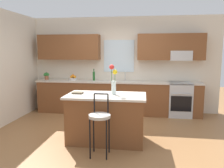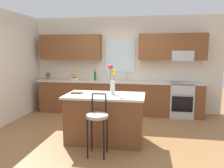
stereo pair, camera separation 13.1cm
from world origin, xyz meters
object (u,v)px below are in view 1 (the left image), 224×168
(bar_stool_near, at_px, (100,119))
(oven_range, at_px, (179,99))
(kitchen_island, at_px, (106,118))
(potted_plant_small, at_px, (46,76))
(cookbook, at_px, (78,93))
(bottle_olive_oil, at_px, (94,76))
(fruit_bowl_oranges, at_px, (73,78))
(flower_vase, at_px, (113,80))

(bar_stool_near, bearing_deg, oven_range, 57.30)
(kitchen_island, bearing_deg, potted_plant_small, 136.14)
(cookbook, relative_size, bottle_olive_oil, 0.61)
(cookbook, xyz_separation_m, fruit_bowl_oranges, (-0.73, 1.98, 0.04))
(oven_range, height_order, kitchen_island, same)
(oven_range, relative_size, flower_vase, 1.61)
(bar_stool_near, xyz_separation_m, bottle_olive_oil, (-0.68, 2.63, 0.42))
(oven_range, xyz_separation_m, kitchen_island, (-1.67, -1.99, 0.00))
(kitchen_island, relative_size, bar_stool_near, 1.45)
(kitchen_island, distance_m, fruit_bowl_oranges, 2.45)
(oven_range, distance_m, kitchen_island, 2.60)
(fruit_bowl_oranges, bearing_deg, kitchen_island, -57.26)
(bar_stool_near, xyz_separation_m, fruit_bowl_oranges, (-1.30, 2.63, 0.34))
(flower_vase, bearing_deg, kitchen_island, -156.71)
(fruit_bowl_oranges, bearing_deg, cookbook, -69.75)
(bottle_olive_oil, bearing_deg, cookbook, -86.52)
(flower_vase, height_order, bottle_olive_oil, flower_vase)
(cookbook, distance_m, fruit_bowl_oranges, 2.11)
(oven_range, bearing_deg, cookbook, -138.84)
(bar_stool_near, bearing_deg, cookbook, 130.97)
(kitchen_island, xyz_separation_m, cookbook, (-0.56, 0.03, 0.47))
(oven_range, xyz_separation_m, cookbook, (-2.24, -1.95, 0.48))
(oven_range, bearing_deg, fruit_bowl_oranges, 179.44)
(oven_range, distance_m, potted_plant_small, 3.81)
(kitchen_island, distance_m, bottle_olive_oil, 2.20)
(fruit_bowl_oranges, height_order, potted_plant_small, potted_plant_small)
(oven_range, height_order, flower_vase, flower_vase)
(oven_range, bearing_deg, bar_stool_near, -122.70)
(oven_range, relative_size, potted_plant_small, 4.37)
(flower_vase, bearing_deg, potted_plant_small, 138.79)
(bar_stool_near, distance_m, bottle_olive_oil, 2.75)
(bar_stool_near, height_order, bottle_olive_oil, bottle_olive_oil)
(oven_range, xyz_separation_m, bar_stool_near, (-1.67, -2.60, 0.18))
(fruit_bowl_oranges, distance_m, potted_plant_small, 0.80)
(bar_stool_near, bearing_deg, potted_plant_small, 128.53)
(fruit_bowl_oranges, bearing_deg, bar_stool_near, -63.80)
(kitchen_island, distance_m, cookbook, 0.74)
(cookbook, distance_m, bottle_olive_oil, 1.99)
(potted_plant_small, bearing_deg, cookbook, -52.31)
(flower_vase, distance_m, cookbook, 0.75)
(flower_vase, xyz_separation_m, potted_plant_small, (-2.23, 1.95, -0.16))
(bar_stool_near, bearing_deg, flower_vase, 78.58)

